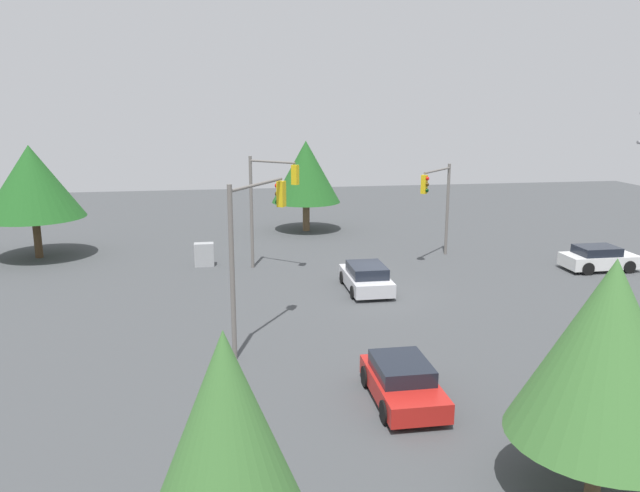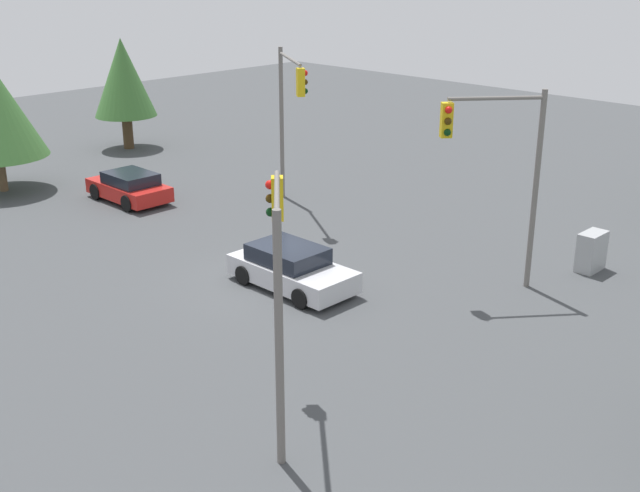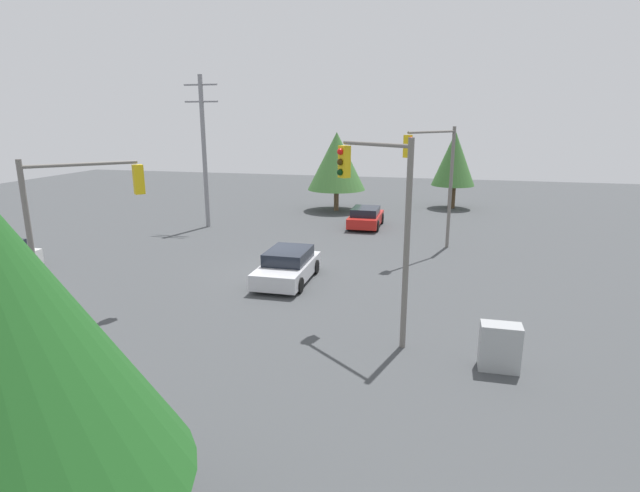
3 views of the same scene
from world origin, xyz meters
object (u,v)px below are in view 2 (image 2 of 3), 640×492
object	(u,v)px
electrical_cabinet	(591,251)
sedan_silver	(291,268)
traffic_signal_main	(277,266)
traffic_signal_cross	(501,158)
sedan_red	(129,187)
traffic_signal_aux	(289,102)

from	to	relation	value
electrical_cabinet	sedan_silver	bearing A→B (deg)	-37.26
sedan_silver	traffic_signal_main	distance (m)	8.57
traffic_signal_cross	sedan_silver	bearing A→B (deg)	-6.34
sedan_red	traffic_signal_cross	xyz separation A→B (m)	(-2.85, 16.56, 3.69)
sedan_silver	traffic_signal_main	xyz separation A→B (m)	(5.66, 5.57, 3.24)
traffic_signal_main	traffic_signal_aux	distance (m)	16.63
traffic_signal_aux	electrical_cabinet	size ratio (longest dim) A/B	4.80
sedan_silver	traffic_signal_aux	bearing A→B (deg)	-133.28
sedan_silver	traffic_signal_aux	size ratio (longest dim) A/B	0.66
sedan_red	traffic_signal_main	bearing A→B (deg)	-112.67
sedan_silver	electrical_cabinet	world-z (taller)	sedan_silver
traffic_signal_aux	traffic_signal_cross	bearing A→B (deg)	24.64
electrical_cabinet	traffic_signal_cross	bearing A→B (deg)	-22.81
sedan_silver	traffic_signal_aux	xyz separation A→B (m)	(-5.95, -6.32, 3.81)
traffic_signal_aux	electrical_cabinet	bearing A→B (deg)	42.24
sedan_silver	traffic_signal_aux	distance (m)	9.48
sedan_silver	electrical_cabinet	xyz separation A→B (m)	(-8.16, 6.21, 0.02)
electrical_cabinet	sedan_red	bearing A→B (deg)	-70.19
traffic_signal_aux	electrical_cabinet	distance (m)	13.28
sedan_red	traffic_signal_aux	size ratio (longest dim) A/B	0.62
sedan_red	electrical_cabinet	bearing A→B (deg)	-70.19
traffic_signal_cross	electrical_cabinet	distance (m)	5.40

